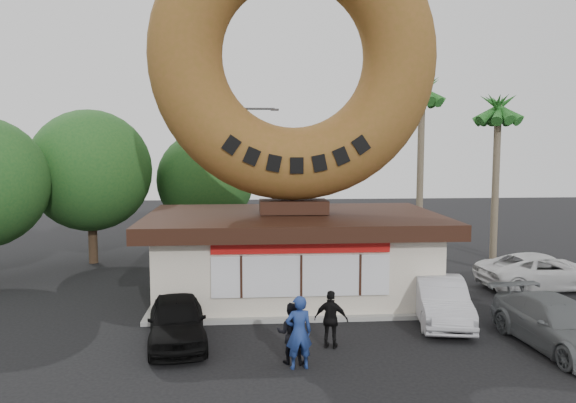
# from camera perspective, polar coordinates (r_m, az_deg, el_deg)

# --- Properties ---
(ground) EXTENTS (90.00, 90.00, 0.00)m
(ground) POSITION_cam_1_polar(r_m,az_deg,el_deg) (16.62, 2.35, -15.12)
(ground) COLOR black
(ground) RESTS_ON ground
(donut_shop) EXTENTS (11.20, 7.20, 3.80)m
(donut_shop) POSITION_cam_1_polar(r_m,az_deg,el_deg) (21.87, 0.55, -5.17)
(donut_shop) COLOR silver
(donut_shop) RESTS_ON ground
(giant_donut) EXTENTS (10.87, 2.77, 10.87)m
(giant_donut) POSITION_cam_1_polar(r_m,az_deg,el_deg) (21.74, 0.57, 14.55)
(giant_donut) COLOR brown
(giant_donut) RESTS_ON donut_shop
(tree_west) EXTENTS (6.00, 6.00, 7.65)m
(tree_west) POSITION_cam_1_polar(r_m,az_deg,el_deg) (29.46, -19.43, 2.97)
(tree_west) COLOR #473321
(tree_west) RESTS_ON ground
(tree_mid) EXTENTS (5.20, 5.20, 6.63)m
(tree_mid) POSITION_cam_1_polar(r_m,az_deg,el_deg) (30.55, -8.39, 2.17)
(tree_mid) COLOR #473321
(tree_mid) RESTS_ON ground
(palm_near) EXTENTS (2.60, 2.60, 9.75)m
(palm_near) POSITION_cam_1_polar(r_m,az_deg,el_deg) (30.95, 13.46, 10.26)
(palm_near) COLOR #726651
(palm_near) RESTS_ON ground
(palm_far) EXTENTS (2.60, 2.60, 8.75)m
(palm_far) POSITION_cam_1_polar(r_m,az_deg,el_deg) (30.75, 20.57, 8.34)
(palm_far) COLOR #726651
(palm_far) RESTS_ON ground
(street_lamp) EXTENTS (2.11, 0.20, 8.00)m
(street_lamp) POSITION_cam_1_polar(r_m,az_deg,el_deg) (31.44, -4.37, 3.16)
(street_lamp) COLOR #59595E
(street_lamp) RESTS_ON ground
(person_left) EXTENTS (0.78, 0.58, 1.98)m
(person_left) POSITION_cam_1_polar(r_m,az_deg,el_deg) (15.22, 1.11, -13.15)
(person_left) COLOR navy
(person_left) RESTS_ON ground
(person_center) EXTENTS (0.93, 0.79, 1.68)m
(person_center) POSITION_cam_1_polar(r_m,az_deg,el_deg) (15.64, 0.33, -13.20)
(person_center) COLOR black
(person_center) RESTS_ON ground
(person_right) EXTENTS (1.08, 0.72, 1.71)m
(person_right) POSITION_cam_1_polar(r_m,az_deg,el_deg) (16.75, 4.41, -11.86)
(person_right) COLOR black
(person_right) RESTS_ON ground
(car_black) EXTENTS (2.21, 4.33, 1.41)m
(car_black) POSITION_cam_1_polar(r_m,az_deg,el_deg) (17.42, -11.22, -11.76)
(car_black) COLOR black
(car_black) RESTS_ON ground
(car_silver) EXTENTS (2.31, 4.67, 1.47)m
(car_silver) POSITION_cam_1_polar(r_m,az_deg,el_deg) (19.75, 15.24, -9.65)
(car_silver) COLOR #B4B3B9
(car_silver) RESTS_ON ground
(car_grey) EXTENTS (2.50, 5.13, 1.44)m
(car_grey) POSITION_cam_1_polar(r_m,az_deg,el_deg) (18.49, 25.75, -11.16)
(car_grey) COLOR slate
(car_grey) RESTS_ON ground
(car_white) EXTENTS (5.52, 2.96, 1.47)m
(car_white) POSITION_cam_1_polar(r_m,az_deg,el_deg) (25.46, 24.45, -6.49)
(car_white) COLOR silver
(car_white) RESTS_ON ground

